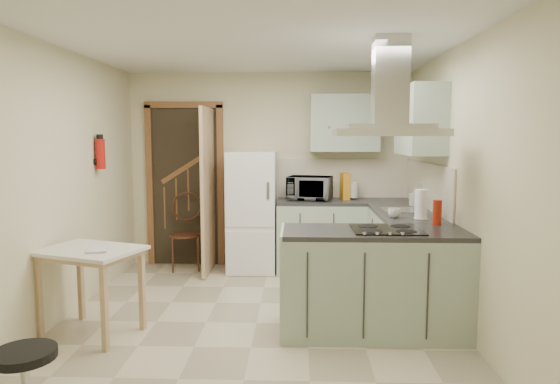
{
  "coord_description": "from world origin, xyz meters",
  "views": [
    {
      "loc": [
        0.37,
        -4.36,
        1.69
      ],
      "look_at": [
        0.2,
        0.45,
        1.15
      ],
      "focal_mm": 32.0,
      "sensor_mm": 36.0,
      "label": 1
    }
  ],
  "objects_px": {
    "peninsula": "(374,282)",
    "microwave": "(310,188)",
    "bentwood_chair": "(185,235)",
    "fridge": "(252,212)",
    "drop_leaf_table": "(92,292)",
    "extractor_hood": "(389,133)"
  },
  "relations": [
    {
      "from": "peninsula",
      "to": "microwave",
      "type": "distance_m",
      "value": 2.16
    },
    {
      "from": "microwave",
      "to": "bentwood_chair",
      "type": "bearing_deg",
      "value": -166.06
    },
    {
      "from": "peninsula",
      "to": "microwave",
      "type": "bearing_deg",
      "value": 104.06
    },
    {
      "from": "peninsula",
      "to": "microwave",
      "type": "relative_size",
      "value": 2.94
    },
    {
      "from": "fridge",
      "to": "bentwood_chair",
      "type": "xyz_separation_m",
      "value": [
        -0.86,
        0.02,
        -0.31
      ]
    },
    {
      "from": "drop_leaf_table",
      "to": "microwave",
      "type": "height_order",
      "value": "microwave"
    },
    {
      "from": "fridge",
      "to": "bentwood_chair",
      "type": "height_order",
      "value": "fridge"
    },
    {
      "from": "fridge",
      "to": "bentwood_chair",
      "type": "relative_size",
      "value": 1.69
    },
    {
      "from": "fridge",
      "to": "drop_leaf_table",
      "type": "xyz_separation_m",
      "value": [
        -1.18,
        -2.1,
        -0.38
      ]
    },
    {
      "from": "peninsula",
      "to": "bentwood_chair",
      "type": "relative_size",
      "value": 1.75
    },
    {
      "from": "drop_leaf_table",
      "to": "microwave",
      "type": "distance_m",
      "value": 2.94
    },
    {
      "from": "extractor_hood",
      "to": "drop_leaf_table",
      "type": "relative_size",
      "value": 1.13
    },
    {
      "from": "fridge",
      "to": "extractor_hood",
      "type": "relative_size",
      "value": 1.67
    },
    {
      "from": "peninsula",
      "to": "extractor_hood",
      "type": "xyz_separation_m",
      "value": [
        0.1,
        0.0,
        1.27
      ]
    },
    {
      "from": "fridge",
      "to": "microwave",
      "type": "xyz_separation_m",
      "value": [
        0.72,
        0.03,
        0.3
      ]
    },
    {
      "from": "drop_leaf_table",
      "to": "extractor_hood",
      "type": "bearing_deg",
      "value": 21.92
    },
    {
      "from": "bentwood_chair",
      "to": "drop_leaf_table",
      "type": "bearing_deg",
      "value": -112.63
    },
    {
      "from": "extractor_hood",
      "to": "bentwood_chair",
      "type": "bearing_deg",
      "value": 137.5
    },
    {
      "from": "fridge",
      "to": "microwave",
      "type": "height_order",
      "value": "fridge"
    },
    {
      "from": "peninsula",
      "to": "extractor_hood",
      "type": "relative_size",
      "value": 1.72
    },
    {
      "from": "drop_leaf_table",
      "to": "bentwood_chair",
      "type": "bearing_deg",
      "value": 100.47
    },
    {
      "from": "fridge",
      "to": "peninsula",
      "type": "height_order",
      "value": "fridge"
    }
  ]
}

